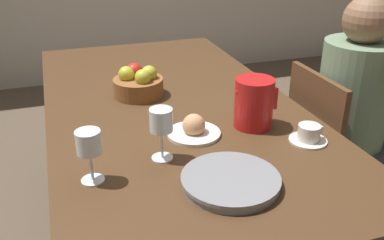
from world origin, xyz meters
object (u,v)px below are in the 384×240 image
at_px(person_seated, 358,109).
at_px(teacup_near_person, 309,135).
at_px(red_pitcher, 254,103).
at_px(fruit_bowl, 138,84).
at_px(wine_glass_juice, 89,145).
at_px(bread_plate, 193,129).
at_px(chair_person_side, 333,156).
at_px(wine_glass_water, 161,123).
at_px(serving_tray, 232,181).

height_order(person_seated, teacup_near_person, person_seated).
distance_m(red_pitcher, fruit_bowl, 0.55).
distance_m(person_seated, wine_glass_juice, 1.20).
bearing_deg(person_seated, bread_plate, -83.79).
xyz_separation_m(chair_person_side, teacup_near_person, (-0.33, -0.27, 0.29)).
xyz_separation_m(teacup_near_person, fruit_bowl, (-0.47, 0.60, 0.03)).
relative_size(teacup_near_person, fruit_bowl, 0.61).
distance_m(person_seated, wine_glass_water, 0.96).
distance_m(teacup_near_person, serving_tray, 0.39).
relative_size(person_seated, bread_plate, 6.05).
bearing_deg(bread_plate, wine_glass_water, -139.84).
height_order(red_pitcher, serving_tray, red_pitcher).
height_order(chair_person_side, person_seated, person_seated).
bearing_deg(chair_person_side, wine_glass_water, -75.38).
bearing_deg(chair_person_side, serving_tray, -58.03).
relative_size(person_seated, fruit_bowl, 5.39).
xyz_separation_m(person_seated, wine_glass_juice, (-1.15, -0.27, 0.16)).
xyz_separation_m(wine_glass_water, teacup_near_person, (0.51, -0.05, -0.10)).
bearing_deg(fruit_bowl, person_seated, -21.46).
height_order(wine_glass_water, bread_plate, wine_glass_water).
height_order(wine_glass_juice, fruit_bowl, wine_glass_juice).
distance_m(wine_glass_water, fruit_bowl, 0.56).
relative_size(red_pitcher, serving_tray, 0.64).
xyz_separation_m(red_pitcher, fruit_bowl, (-0.34, 0.43, -0.04)).
bearing_deg(chair_person_side, fruit_bowl, -112.83).
distance_m(wine_glass_water, wine_glass_juice, 0.24).
relative_size(teacup_near_person, serving_tray, 0.45).
bearing_deg(fruit_bowl, teacup_near_person, -52.05).
xyz_separation_m(red_pitcher, serving_tray, (-0.23, -0.34, -0.08)).
bearing_deg(person_seated, serving_tray, -61.53).
bearing_deg(fruit_bowl, red_pitcher, -51.74).
relative_size(person_seated, teacup_near_person, 8.80).
distance_m(person_seated, red_pitcher, 0.57).
distance_m(chair_person_side, person_seated, 0.24).
height_order(chair_person_side, teacup_near_person, chair_person_side).
bearing_deg(wine_glass_juice, wine_glass_water, 15.02).
bearing_deg(red_pitcher, bread_plate, -179.40).
xyz_separation_m(chair_person_side, bread_plate, (-0.69, -0.10, 0.29)).
xyz_separation_m(wine_glass_water, serving_tray, (0.15, -0.21, -0.11)).
relative_size(chair_person_side, bread_plate, 4.46).
distance_m(red_pitcher, wine_glass_juice, 0.64).
bearing_deg(fruit_bowl, bread_plate, -76.22).
bearing_deg(bread_plate, person_seated, 6.21).
bearing_deg(serving_tray, chair_person_side, 31.97).
relative_size(wine_glass_juice, fruit_bowl, 0.76).
height_order(teacup_near_person, serving_tray, teacup_near_person).
xyz_separation_m(red_pitcher, bread_plate, (-0.23, -0.00, -0.07)).
relative_size(wine_glass_water, bread_plate, 0.91).
bearing_deg(bread_plate, chair_person_side, 7.83).
bearing_deg(bread_plate, wine_glass_juice, -153.71).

